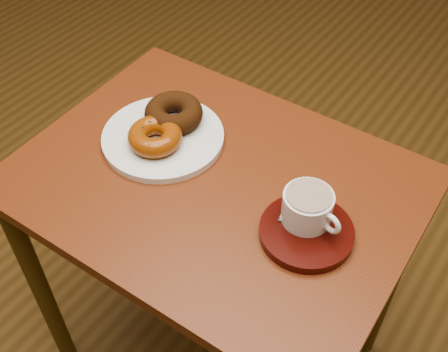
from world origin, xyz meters
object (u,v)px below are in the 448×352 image
Objects in this scene: cafe_table at (216,216)px; coffee_cup at (308,207)px; donut_plate at (163,137)px; saucer at (306,232)px.

coffee_cup reaches higher than cafe_table.
saucer is at bearing -6.87° from donut_plate.
cafe_table is at bearing -9.92° from donut_plate.
cafe_table is 4.67× the size of saucer.
donut_plate is 0.34m from coffee_cup.
donut_plate is 1.51× the size of saucer.
coffee_cup reaches higher than donut_plate.
coffee_cup is at bearing -3.93° from donut_plate.
saucer is (0.35, -0.04, 0.00)m from donut_plate.
saucer is 0.04m from coffee_cup.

